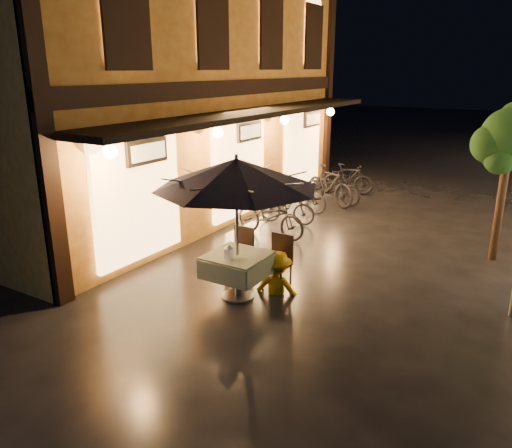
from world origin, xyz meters
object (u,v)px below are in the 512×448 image
Objects in this scene: cafe_table at (237,265)px; patio_umbrella at (236,174)px; table_lantern at (229,251)px; person_orange at (238,245)px; bicycle_0 at (270,216)px; person_yellow at (277,253)px.

patio_umbrella is (0.00, -0.00, 1.56)m from cafe_table.
person_orange is at bearing 113.90° from table_lantern.
person_orange is at bearing -158.82° from bicycle_0.
person_orange is at bearing 122.11° from cafe_table.
bicycle_0 is at bearing -72.57° from person_yellow.
person_yellow is (0.46, 0.55, 0.13)m from cafe_table.
patio_umbrella reaches higher than person_orange.
person_yellow is at bearing 175.08° from person_orange.
patio_umbrella is at bearing 90.00° from table_lantern.
patio_umbrella is at bearing 120.25° from person_orange.
bicycle_0 is at bearing -74.75° from person_orange.
patio_umbrella is at bearing -155.66° from bicycle_0.
table_lantern reaches higher than cafe_table.
cafe_table is at bearing 90.00° from table_lantern.
person_orange is (-0.38, 0.60, 0.10)m from cafe_table.
table_lantern is 3.57m from bicycle_0.
table_lantern is 0.18× the size of person_orange.
table_lantern is at bearing -90.00° from patio_umbrella.
person_orange is at bearing -17.80° from person_yellow.
cafe_table is 0.37× the size of patio_umbrella.
patio_umbrella reaches higher than table_lantern.
person_orange reaches higher than table_lantern.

